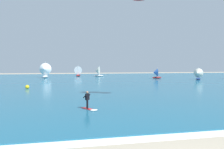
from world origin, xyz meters
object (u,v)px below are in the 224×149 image
object	(u,v)px
marker_buoy	(27,87)
sailboat_mid_right	(79,71)
kitesurfer	(89,103)
sailboat_mid_left	(198,74)
sailboat_far_right	(45,70)
sailboat_leading	(97,71)
sailboat_outermost	(156,73)

from	to	relation	value
marker_buoy	sailboat_mid_right	bearing A→B (deg)	76.22
kitesurfer	sailboat_mid_left	xyz separation A→B (m)	(33.41, 32.76, 1.09)
sailboat_far_right	marker_buoy	distance (m)	31.55
kitesurfer	sailboat_leading	world-z (taller)	sailboat_leading
kitesurfer	sailboat_far_right	bearing A→B (deg)	101.78
sailboat_leading	marker_buoy	size ratio (longest dim) A/B	6.18
marker_buoy	sailboat_leading	bearing A→B (deg)	65.47
sailboat_outermost	sailboat_mid_left	bearing A→B (deg)	-43.31
sailboat_mid_left	sailboat_outermost	bearing A→B (deg)	136.69
kitesurfer	marker_buoy	bearing A→B (deg)	116.54
kitesurfer	marker_buoy	distance (m)	20.81
sailboat_outermost	sailboat_leading	distance (m)	21.96
sailboat_outermost	marker_buoy	world-z (taller)	sailboat_outermost
kitesurfer	sailboat_mid_right	distance (m)	59.40
sailboat_mid_left	sailboat_far_right	bearing A→B (deg)	158.46
sailboat_far_right	marker_buoy	world-z (taller)	sailboat_far_right
sailboat_mid_left	marker_buoy	xyz separation A→B (m)	(-42.71, -14.14, -1.35)
sailboat_outermost	sailboat_mid_right	distance (m)	29.76
sailboat_outermost	sailboat_leading	bearing A→B (deg)	140.23
sailboat_leading	marker_buoy	xyz separation A→B (m)	(-16.77, -36.74, -1.59)
sailboat_outermost	marker_buoy	xyz separation A→B (m)	(-33.64, -22.69, -1.27)
kitesurfer	sailboat_leading	distance (m)	55.87
kitesurfer	marker_buoy	size ratio (longest dim) A/B	2.83
sailboat_far_right	sailboat_leading	distance (m)	18.68
sailboat_leading	sailboat_mid_left	size ratio (longest dim) A/B	1.14
kitesurfer	sailboat_far_right	distance (m)	51.18
sailboat_outermost	sailboat_mid_left	world-z (taller)	sailboat_mid_left
sailboat_mid_right	marker_buoy	distance (m)	42.00
sailboat_outermost	sailboat_mid_right	size ratio (longest dim) A/B	0.82
sailboat_outermost	sailboat_mid_left	size ratio (longest dim) A/B	0.95
sailboat_far_right	sailboat_mid_left	distance (m)	47.15
kitesurfer	sailboat_mid_right	xyz separation A→B (m)	(0.70, 59.38, 1.36)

